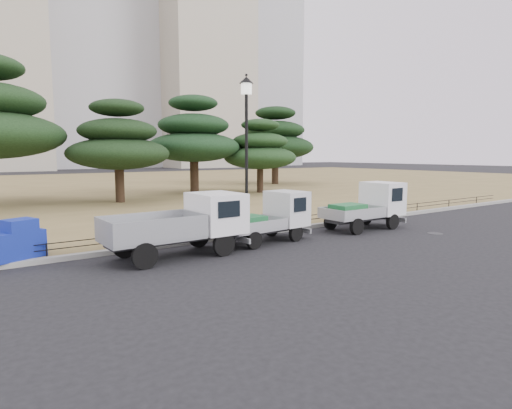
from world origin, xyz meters
TOP-DOWN VIEW (x-y plane):
  - ground at (0.00, 0.00)m, footprint 220.00×220.00m
  - lawn at (0.00, 30.60)m, footprint 120.00×56.00m
  - curb at (0.00, 2.60)m, footprint 120.00×0.25m
  - truck_large at (-3.32, 1.14)m, footprint 4.41×1.87m
  - truck_kei_front at (0.22, 1.41)m, footprint 3.48×1.74m
  - truck_kei_rear at (5.20, 1.15)m, footprint 3.72×1.64m
  - street_lamp at (0.18, 2.90)m, footprint 0.53×0.53m
  - pipe_fence at (0.00, 2.75)m, footprint 38.00×0.04m
  - tarp_pile at (-7.95, 3.14)m, footprint 2.07×1.81m
  - manhole at (6.50, -1.20)m, footprint 0.60×0.60m
  - pine_center_left at (-0.76, 15.84)m, footprint 6.23×6.23m
  - pine_center_right at (5.57, 18.14)m, footprint 6.89×6.89m
  - pine_east_near at (10.41, 16.41)m, footprint 5.64×5.64m
  - pine_east_far at (17.19, 23.36)m, footprint 7.63×7.63m
  - tower_east at (40.00, 82.00)m, footprint 20.00×18.00m
  - tower_far_east at (58.00, 90.00)m, footprint 24.00×20.00m
  - radio_tower at (72.00, 85.00)m, footprint 1.80×1.80m

SIDE VIEW (x-z plane):
  - ground at x=0.00m, z-range 0.00..0.00m
  - manhole at x=6.50m, z-range 0.00..0.01m
  - lawn at x=0.00m, z-range 0.00..0.15m
  - curb at x=0.00m, z-range 0.00..0.16m
  - pipe_fence at x=0.00m, z-range 0.24..0.64m
  - tarp_pile at x=-7.95m, z-range 0.03..1.18m
  - truck_kei_front at x=0.22m, z-range 0.00..1.78m
  - truck_kei_rear at x=5.20m, z-range 0.00..1.94m
  - truck_large at x=-3.32m, z-range 0.11..2.01m
  - pine_east_near at x=10.41m, z-range 0.59..6.29m
  - pine_center_left at x=-0.76m, z-range 0.64..6.98m
  - street_lamp at x=0.18m, z-range 1.19..7.11m
  - pine_center_right at x=5.57m, z-range 0.73..8.04m
  - pine_east_far at x=17.19m, z-range 0.74..8.40m
  - tower_east at x=40.00m, z-range 0.00..48.00m
  - radio_tower at x=72.00m, z-range -1.46..61.54m
  - tower_far_east at x=58.00m, z-range 0.00..70.00m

